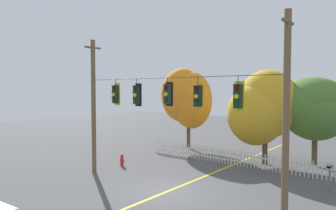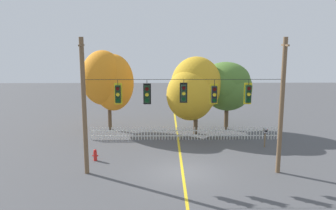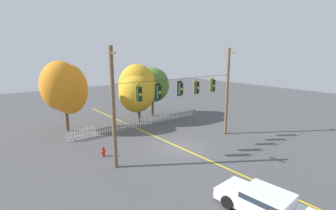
% 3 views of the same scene
% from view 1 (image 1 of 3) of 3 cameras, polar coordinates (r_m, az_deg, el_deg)
% --- Properties ---
extents(ground, '(80.00, 80.00, 0.00)m').
position_cam_1_polar(ground, '(15.60, -0.13, -15.52)').
color(ground, '#4C4C4F').
extents(lane_centerline_stripe, '(0.16, 36.00, 0.01)m').
position_cam_1_polar(lane_centerline_stripe, '(15.60, -0.13, -15.50)').
color(lane_centerline_stripe, gold).
rests_on(lane_centerline_stripe, ground).
extents(signal_support_span, '(11.37, 1.10, 7.79)m').
position_cam_1_polar(signal_support_span, '(14.83, -0.13, -0.77)').
color(signal_support_span, brown).
rests_on(signal_support_span, ground).
extents(traffic_signal_eastbound_side, '(0.43, 0.38, 1.42)m').
position_cam_1_polar(traffic_signal_eastbound_side, '(17.33, -9.53, 1.96)').
color(traffic_signal_eastbound_side, black).
extents(traffic_signal_southbound_primary, '(0.43, 0.38, 1.42)m').
position_cam_1_polar(traffic_signal_southbound_primary, '(16.16, -5.71, 1.88)').
color(traffic_signal_southbound_primary, black).
extents(traffic_signal_northbound_secondary, '(0.43, 0.38, 1.34)m').
position_cam_1_polar(traffic_signal_northbound_secondary, '(14.80, -0.05, 2.03)').
color(traffic_signal_northbound_secondary, black).
extents(traffic_signal_westbound_side, '(0.43, 0.38, 1.42)m').
position_cam_1_polar(traffic_signal_westbound_side, '(13.79, 5.50, 1.66)').
color(traffic_signal_westbound_side, black).
extents(traffic_signal_northbound_primary, '(0.43, 0.38, 1.42)m').
position_cam_1_polar(traffic_signal_northbound_primary, '(12.85, 12.65, 1.61)').
color(traffic_signal_northbound_primary, black).
extents(white_picket_fence, '(14.54, 0.06, 0.99)m').
position_cam_1_polar(white_picket_fence, '(20.74, 13.19, -9.52)').
color(white_picket_fence, silver).
rests_on(white_picket_fence, ground).
extents(autumn_maple_near_fence, '(4.25, 3.59, 6.69)m').
position_cam_1_polar(autumn_maple_near_fence, '(25.90, 3.44, 1.36)').
color(autumn_maple_near_fence, brown).
rests_on(autumn_maple_near_fence, ground).
extents(autumn_maple_mid, '(4.42, 4.31, 6.22)m').
position_cam_1_polar(autumn_maple_mid, '(21.51, 16.81, -0.63)').
color(autumn_maple_mid, brown).
rests_on(autumn_maple_mid, ground).
extents(autumn_oak_far_east, '(4.41, 3.74, 5.71)m').
position_cam_1_polar(autumn_oak_far_east, '(21.95, 24.77, -0.17)').
color(autumn_oak_far_east, brown).
rests_on(autumn_oak_far_east, ground).
extents(fire_hydrant, '(0.38, 0.22, 0.76)m').
position_cam_1_polar(fire_hydrant, '(20.61, -8.40, -9.91)').
color(fire_hydrant, red).
rests_on(fire_hydrant, ground).
extents(roadside_mailbox, '(0.25, 0.44, 1.40)m').
position_cam_1_polar(roadside_mailbox, '(17.06, 27.43, -10.25)').
color(roadside_mailbox, brown).
rests_on(roadside_mailbox, ground).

